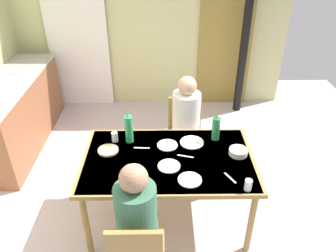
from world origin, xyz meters
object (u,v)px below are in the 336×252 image
object	(u,v)px
kitchen_counter	(16,113)
person_near_diner	(136,213)
chair_far_diner	(185,130)
person_far_diner	(186,115)
serving_bowl_center	(238,152)
water_bottle_green_near	(129,128)
dining_table	(168,164)
water_bottle_green_far	(216,128)

from	to	relation	value
kitchen_counter	person_near_diner	bearing A→B (deg)	-50.20
chair_far_diner	person_far_diner	size ratio (longest dim) A/B	1.13
person_near_diner	serving_bowl_center	xyz separation A→B (m)	(0.88, 0.75, -0.02)
kitchen_counter	person_near_diner	xyz separation A→B (m)	(1.71, -2.05, 0.33)
person_far_diner	water_bottle_green_near	world-z (taller)	person_far_diner
kitchen_counter	water_bottle_green_near	size ratio (longest dim) A/B	6.32
chair_far_diner	water_bottle_green_near	size ratio (longest dim) A/B	2.79
kitchen_counter	dining_table	bearing A→B (deg)	-34.73
chair_far_diner	water_bottle_green_near	world-z (taller)	water_bottle_green_near
person_near_diner	person_far_diner	bearing A→B (deg)	72.50
kitchen_counter	water_bottle_green_far	xyz separation A→B (m)	(2.41, -1.04, 0.41)
person_near_diner	person_far_diner	distance (m)	1.47
kitchen_counter	person_near_diner	world-z (taller)	person_near_diner
kitchen_counter	water_bottle_green_far	size ratio (longest dim) A/B	7.29
person_near_diner	water_bottle_green_near	size ratio (longest dim) A/B	2.47
person_near_diner	person_far_diner	size ratio (longest dim) A/B	1.00
dining_table	serving_bowl_center	xyz separation A→B (m)	(0.64, 0.05, 0.09)
kitchen_counter	dining_table	xyz separation A→B (m)	(1.95, -1.35, 0.22)
serving_bowl_center	kitchen_counter	bearing A→B (deg)	153.38
kitchen_counter	serving_bowl_center	world-z (taller)	kitchen_counter
kitchen_counter	chair_far_diner	xyz separation A→B (m)	(2.15, -0.51, 0.05)
water_bottle_green_near	serving_bowl_center	world-z (taller)	water_bottle_green_near
kitchen_counter	person_far_diner	bearing A→B (deg)	-16.76
dining_table	water_bottle_green_far	size ratio (longest dim) A/B	5.75
water_bottle_green_near	dining_table	bearing A→B (deg)	-36.71
person_near_diner	serving_bowl_center	world-z (taller)	person_near_diner
dining_table	water_bottle_green_near	bearing A→B (deg)	143.29
water_bottle_green_near	water_bottle_green_far	xyz separation A→B (m)	(0.84, 0.03, -0.02)
chair_far_diner	serving_bowl_center	size ratio (longest dim) A/B	5.12
chair_far_diner	person_far_diner	distance (m)	0.31
dining_table	chair_far_diner	bearing A→B (deg)	76.28
water_bottle_green_far	kitchen_counter	bearing A→B (deg)	156.61
dining_table	person_far_diner	bearing A→B (deg)	73.75
person_far_diner	kitchen_counter	bearing A→B (deg)	-16.76
kitchen_counter	person_far_diner	size ratio (longest dim) A/B	2.56
kitchen_counter	chair_far_diner	world-z (taller)	kitchen_counter
kitchen_counter	water_bottle_green_far	bearing A→B (deg)	-23.39
water_bottle_green_far	serving_bowl_center	bearing A→B (deg)	-55.06
serving_bowl_center	person_near_diner	bearing A→B (deg)	-139.42
dining_table	water_bottle_green_far	world-z (taller)	water_bottle_green_far
chair_far_diner	person_near_diner	bearing A→B (deg)	73.97
serving_bowl_center	chair_far_diner	bearing A→B (deg)	119.11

